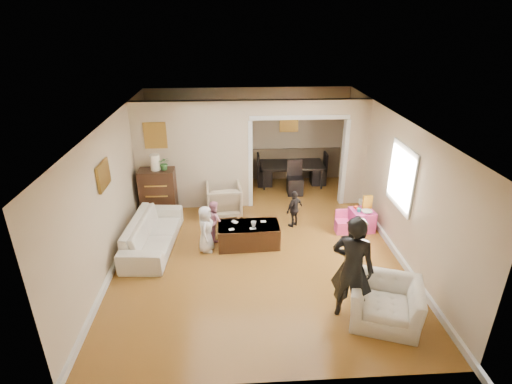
{
  "coord_description": "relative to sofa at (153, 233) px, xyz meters",
  "views": [
    {
      "loc": [
        -0.45,
        -7.18,
        4.36
      ],
      "look_at": [
        0.0,
        0.2,
        1.05
      ],
      "focal_mm": 27.91,
      "sensor_mm": 36.0,
      "label": 1
    }
  ],
  "objects": [
    {
      "name": "dresser",
      "position": [
        -0.1,
        1.49,
        0.25
      ],
      "size": [
        0.81,
        0.46,
        1.12
      ],
      "primitive_type": "cube",
      "color": "#351C0F",
      "rests_on": "ground"
    },
    {
      "name": "cyan_cup",
      "position": [
        4.35,
        0.39,
        0.2
      ],
      "size": [
        0.08,
        0.08,
        0.08
      ],
      "primitive_type": "cylinder",
      "color": "#22ACAB",
      "rests_on": "play_table"
    },
    {
      "name": "craft_papers",
      "position": [
        1.88,
        -0.07,
        0.16
      ],
      "size": [
        0.77,
        0.44,
        0.0
      ],
      "color": "white",
      "rests_on": "coffee_table"
    },
    {
      "name": "child_kneel_b",
      "position": [
        1.24,
        0.24,
        0.12
      ],
      "size": [
        0.47,
        0.52,
        0.87
      ],
      "primitive_type": "imported",
      "rotation": [
        0.0,
        0.0,
        1.96
      ],
      "color": "pink",
      "rests_on": "ground"
    },
    {
      "name": "armchair_back",
      "position": [
        1.42,
        1.38,
        0.06
      ],
      "size": [
        0.86,
        0.88,
        0.74
      ],
      "primitive_type": "imported",
      "rotation": [
        0.0,
        0.0,
        3.23
      ],
      "color": "tan",
      "rests_on": "ground"
    },
    {
      "name": "cereal_box",
      "position": [
        4.57,
        0.54,
        0.31
      ],
      "size": [
        0.21,
        0.09,
        0.3
      ],
      "primitive_type": "cube",
      "rotation": [
        0.0,
        0.0,
        0.1
      ],
      "color": "yellow",
      "rests_on": "play_table"
    },
    {
      "name": "play_bowl",
      "position": [
        4.5,
        0.32,
        0.18
      ],
      "size": [
        0.24,
        0.24,
        0.05
      ],
      "primitive_type": "imported",
      "rotation": [
        0.0,
        0.0,
        0.1
      ],
      "color": "white",
      "rests_on": "play_table"
    },
    {
      "name": "toy_block",
      "position": [
        4.33,
        0.56,
        0.18
      ],
      "size": [
        0.1,
        0.09,
        0.05
      ],
      "primitive_type": "cube",
      "rotation": [
        0.0,
        0.0,
        0.45
      ],
      "color": "red",
      "rests_on": "play_table"
    },
    {
      "name": "table_lamp",
      "position": [
        -0.1,
        1.49,
        0.99
      ],
      "size": [
        0.22,
        0.22,
        0.36
      ],
      "primitive_type": "cylinder",
      "color": "#FFF5CF",
      "rests_on": "dresser"
    },
    {
      "name": "potted_plant",
      "position": [
        0.1,
        1.49,
        0.96
      ],
      "size": [
        0.27,
        0.24,
        0.3
      ],
      "primitive_type": "imported",
      "color": "#3A7333",
      "rests_on": "dresser"
    },
    {
      "name": "child_toddler",
      "position": [
        2.99,
        0.69,
        0.12
      ],
      "size": [
        0.51,
        0.49,
        0.85
      ],
      "primitive_type": "imported",
      "rotation": [
        0.0,
        0.0,
        -2.4
      ],
      "color": "black",
      "rests_on": "ground"
    },
    {
      "name": "dining_table",
      "position": [
        3.27,
        3.07,
        -0.01
      ],
      "size": [
        1.75,
        1.0,
        0.61
      ],
      "primitive_type": "imported",
      "rotation": [
        0.0,
        0.0,
        -0.02
      ],
      "color": "black",
      "rests_on": "ground"
    },
    {
      "name": "partition_header",
      "position": [
        3.21,
        1.86,
        2.11
      ],
      "size": [
        2.22,
        0.18,
        0.35
      ],
      "primitive_type": "cube",
      "color": "#C3B28F",
      "rests_on": "partition_right"
    },
    {
      "name": "adult_person",
      "position": [
        3.4,
        -2.26,
        0.58
      ],
      "size": [
        0.77,
        0.69,
        1.77
      ],
      "primitive_type": "imported",
      "rotation": [
        0.0,
        0.0,
        2.61
      ],
      "color": "black",
      "rests_on": "ground"
    },
    {
      "name": "partition_left",
      "position": [
        0.74,
        1.86,
        0.99
      ],
      "size": [
        2.75,
        0.18,
        2.6
      ],
      "primitive_type": "cube",
      "color": "#C3B28F",
      "rests_on": "ground"
    },
    {
      "name": "coffee_table",
      "position": [
        1.94,
        -0.06,
        -0.08
      ],
      "size": [
        1.26,
        0.67,
        0.47
      ],
      "primitive_type": "cube",
      "rotation": [
        0.0,
        0.0,
        0.04
      ],
      "color": "#3D2513",
      "rests_on": "ground"
    },
    {
      "name": "floor",
      "position": [
        2.11,
        0.06,
        -0.31
      ],
      "size": [
        7.0,
        7.0,
        0.0
      ],
      "primitive_type": "plane",
      "color": "#A96E2B",
      "rests_on": "ground"
    },
    {
      "name": "play_table",
      "position": [
        4.45,
        0.44,
        -0.08
      ],
      "size": [
        0.53,
        0.53,
        0.47
      ],
      "primitive_type": "cube",
      "rotation": [
        0.0,
        0.0,
        0.1
      ],
      "color": "#DB3993",
      "rests_on": "ground"
    },
    {
      "name": "window_pane",
      "position": [
        4.84,
        -0.34,
        1.24
      ],
      "size": [
        0.03,
        0.95,
        1.1
      ],
      "primitive_type": "cube",
      "color": "white",
      "rests_on": "ground"
    },
    {
      "name": "child_kneel_a",
      "position": [
        1.09,
        -0.21,
        0.17
      ],
      "size": [
        0.37,
        0.51,
        0.97
      ],
      "primitive_type": "imported",
      "rotation": [
        0.0,
        0.0,
        1.44
      ],
      "color": "white",
      "rests_on": "ground"
    },
    {
      "name": "framed_art_alcove",
      "position": [
        3.21,
        3.5,
        1.39
      ],
      "size": [
        0.45,
        0.03,
        0.55
      ],
      "primitive_type": "cube",
      "color": "brown"
    },
    {
      "name": "framed_art_partition",
      "position": [
        -0.09,
        1.76,
        1.54
      ],
      "size": [
        0.45,
        0.03,
        0.55
      ],
      "primitive_type": "cube",
      "color": "brown",
      "rests_on": "partition_left"
    },
    {
      "name": "partition_right",
      "position": [
        4.59,
        1.86,
        0.99
      ],
      "size": [
        0.55,
        0.18,
        2.6
      ],
      "primitive_type": "cube",
      "color": "#C3B28F",
      "rests_on": "ground"
    },
    {
      "name": "coffee_cup",
      "position": [
        2.04,
        -0.11,
        0.2
      ],
      "size": [
        0.11,
        0.11,
        0.1
      ],
      "primitive_type": "imported",
      "rotation": [
        0.0,
        0.0,
        0.04
      ],
      "color": "silver",
      "rests_on": "coffee_table"
    },
    {
      "name": "sofa",
      "position": [
        0.0,
        0.0,
        0.0
      ],
      "size": [
        0.99,
        2.18,
        0.62
      ],
      "primitive_type": "imported",
      "rotation": [
        0.0,
        0.0,
        1.49
      ],
      "color": "white",
      "rests_on": "ground"
    },
    {
      "name": "framed_art_sofa_wall",
      "position": [
        -0.6,
        -0.54,
        1.49
      ],
      "size": [
        0.03,
        0.55,
        0.4
      ],
      "primitive_type": "cube",
      "color": "brown"
    },
    {
      "name": "armchair_front",
      "position": [
        3.93,
        -2.4,
        0.03
      ],
      "size": [
        1.28,
        1.2,
        0.67
      ],
      "primitive_type": "imported",
      "rotation": [
        0.0,
        0.0,
        -0.34
      ],
      "color": "white",
      "rests_on": "ground"
    }
  ]
}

